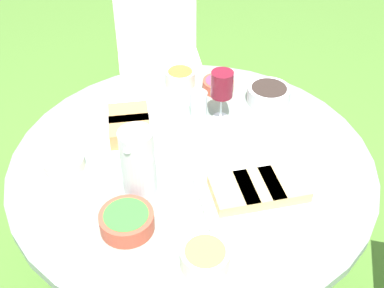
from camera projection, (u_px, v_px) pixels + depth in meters
ground_plane at (192, 281)px, 2.09m from camera, size 40.00×40.00×0.00m
dining_table at (192, 179)px, 1.69m from camera, size 1.22×1.22×0.72m
chair_far_back at (159, 50)px, 2.59m from camera, size 0.59×0.60×0.89m
water_pitcher at (138, 162)px, 1.44m from camera, size 0.11×0.10×0.23m
wine_glass at (222, 86)px, 1.71m from camera, size 0.08×0.08×0.20m
platter_bread_main at (258, 191)px, 1.47m from camera, size 0.40×0.42×0.06m
platter_charcuterie at (130, 126)px, 1.71m from camera, size 0.40×0.37×0.08m
bowl_fries at (205, 257)px, 1.27m from camera, size 0.13×0.13×0.06m
bowl_salad at (127, 220)px, 1.37m from camera, size 0.16×0.16×0.06m
bowl_olives at (269, 94)px, 1.86m from camera, size 0.17×0.17×0.06m
bowl_dip_red at (218, 84)px, 1.93m from camera, size 0.13×0.13×0.04m
bowl_dip_cream at (64, 162)px, 1.58m from camera, size 0.13×0.13×0.04m
bowl_roasted_veg at (180, 77)px, 1.96m from camera, size 0.12×0.12×0.06m
cup_water_near at (199, 104)px, 1.79m from camera, size 0.06×0.06×0.10m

